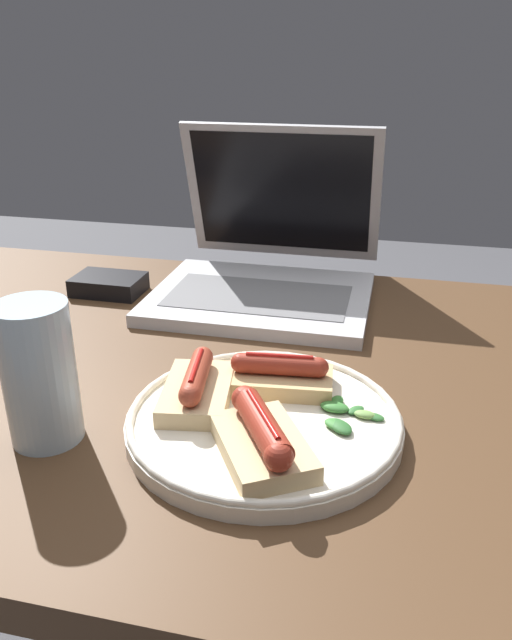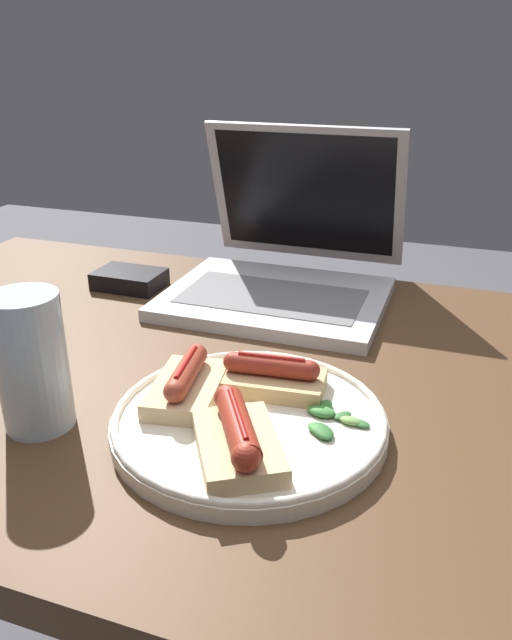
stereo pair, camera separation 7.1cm
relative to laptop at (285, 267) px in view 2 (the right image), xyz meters
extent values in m
cube|color=#4C331E|center=(0.09, -0.24, -0.06)|extent=(1.35, 0.72, 0.04)
cylinder|color=#4C331E|center=(-0.51, 0.04, -0.42)|extent=(0.05, 0.05, 0.67)
cube|color=#B7B7BC|center=(0.00, -0.05, -0.03)|extent=(0.31, 0.24, 0.02)
cube|color=slate|center=(0.00, -0.06, -0.03)|extent=(0.26, 0.13, 0.00)
cube|color=#B7B7BC|center=(0.00, 0.11, 0.08)|extent=(0.31, 0.08, 0.22)
cube|color=black|center=(0.00, 0.11, 0.09)|extent=(0.28, 0.06, 0.19)
cylinder|color=silver|center=(0.07, -0.36, -0.04)|extent=(0.27, 0.27, 0.02)
torus|color=silver|center=(0.07, -0.36, -0.03)|extent=(0.27, 0.27, 0.01)
cube|color=tan|center=(0.08, -0.31, -0.02)|extent=(0.12, 0.07, 0.02)
cylinder|color=maroon|center=(0.08, -0.31, 0.00)|extent=(0.08, 0.03, 0.02)
sphere|color=maroon|center=(0.04, -0.31, 0.00)|extent=(0.02, 0.02, 0.02)
sphere|color=maroon|center=(0.12, -0.30, 0.00)|extent=(0.02, 0.02, 0.02)
cylinder|color=red|center=(0.08, -0.31, 0.01)|extent=(0.07, 0.01, 0.01)
cube|color=#D6B784|center=(0.00, -0.35, -0.02)|extent=(0.08, 0.12, 0.02)
cylinder|color=#9E3D28|center=(0.00, -0.35, 0.00)|extent=(0.03, 0.08, 0.02)
sphere|color=#9E3D28|center=(0.01, -0.39, 0.00)|extent=(0.02, 0.02, 0.02)
sphere|color=#9E3D28|center=(0.00, -0.31, 0.00)|extent=(0.02, 0.02, 0.02)
cylinder|color=red|center=(0.00, -0.35, 0.01)|extent=(0.02, 0.07, 0.01)
cube|color=#D6B784|center=(0.09, -0.42, -0.02)|extent=(0.12, 0.13, 0.02)
cylinder|color=maroon|center=(0.09, -0.42, 0.00)|extent=(0.07, 0.09, 0.02)
sphere|color=maroon|center=(0.06, -0.38, 0.00)|extent=(0.02, 0.02, 0.02)
sphere|color=maroon|center=(0.11, -0.46, 0.00)|extent=(0.02, 0.02, 0.02)
cylinder|color=red|center=(0.09, -0.42, 0.01)|extent=(0.05, 0.07, 0.01)
ellipsoid|color=#2D662D|center=(0.16, -0.34, -0.03)|extent=(0.02, 0.02, 0.01)
ellipsoid|color=#709E4C|center=(0.17, -0.34, -0.02)|extent=(0.02, 0.01, 0.01)
ellipsoid|color=#2D662D|center=(0.18, -0.34, -0.03)|extent=(0.02, 0.02, 0.00)
ellipsoid|color=#387A33|center=(0.15, -0.37, -0.02)|extent=(0.03, 0.03, 0.01)
ellipsoid|color=#387A33|center=(0.14, -0.34, -0.02)|extent=(0.03, 0.02, 0.01)
ellipsoid|color=#387A33|center=(0.14, -0.32, -0.02)|extent=(0.02, 0.02, 0.01)
ellipsoid|color=#2D662D|center=(0.15, -0.37, -0.02)|extent=(0.03, 0.03, 0.01)
cylinder|color=silver|center=(-0.13, -0.42, 0.03)|extent=(0.07, 0.07, 0.14)
cube|color=black|center=(-0.24, -0.05, -0.03)|extent=(0.10, 0.07, 0.03)
camera|label=1|loc=(0.18, -0.87, 0.30)|focal=35.00mm
camera|label=2|loc=(0.25, -0.85, 0.30)|focal=35.00mm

